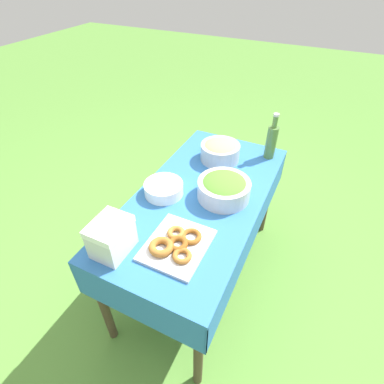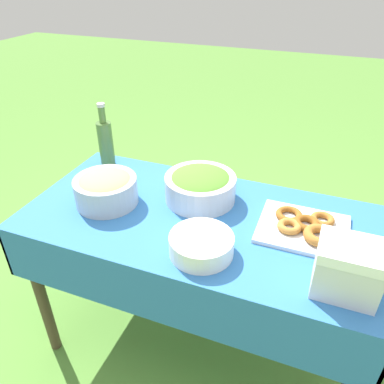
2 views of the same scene
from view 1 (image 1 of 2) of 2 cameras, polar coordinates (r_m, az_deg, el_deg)
name	(u,v)px [view 1 (image 1 of 2)]	position (r m, az deg, el deg)	size (l,w,h in m)	color
ground_plane	(199,273)	(2.31, 1.29, -15.20)	(14.00, 14.00, 0.00)	#568C38
picnic_table	(200,209)	(1.82, 1.59, -3.23)	(1.41, 0.70, 0.77)	#2D6BB2
salad_bowl	(224,188)	(1.70, 6.09, 0.82)	(0.30, 0.30, 0.13)	silver
pasta_bowl	(220,150)	(2.01, 5.38, 7.90)	(0.26, 0.26, 0.13)	#B2B7BC
donut_platter	(176,244)	(1.46, -3.03, -9.89)	(0.33, 0.28, 0.05)	silver
plate_stack	(164,189)	(1.74, -5.41, 0.65)	(0.23, 0.23, 0.07)	white
olive_oil_bottle	(271,141)	(2.07, 14.89, 9.40)	(0.07, 0.07, 0.32)	#4C7238
cooler_box	(111,237)	(1.44, -15.11, -8.28)	(0.19, 0.15, 0.18)	silver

